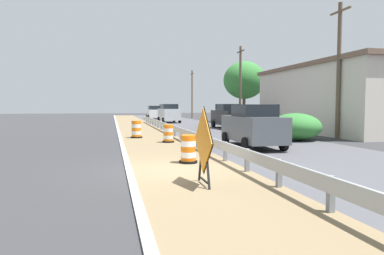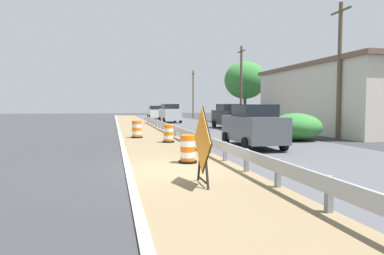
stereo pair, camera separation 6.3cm
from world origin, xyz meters
name	(u,v)px [view 2 (the right image)]	position (x,y,z in m)	size (l,w,h in m)	color
ground_plane	(171,170)	(0.00, 0.00, 0.00)	(160.00, 160.00, 0.00)	#333335
median_dirt_strip	(189,169)	(0.58, 0.00, 0.00)	(3.56, 120.00, 0.01)	#7F6B4C
far_lane_asphalt	(340,163)	(6.02, 0.00, 0.00)	(7.31, 120.00, 0.00)	#4C4C51
curb_near_edge	(128,172)	(-1.30, 0.00, 0.00)	(0.20, 120.00, 0.11)	#ADADA8
guardrail_median	(208,141)	(2.13, 3.30, 0.52)	(0.18, 55.04, 0.71)	#999EA3
warning_sign_diamond	(202,143)	(0.45, -2.15, 1.06)	(0.07, 1.74, 2.01)	black
traffic_barrel_nearest	(188,150)	(0.80, 1.17, 0.44)	(0.65, 0.65, 0.98)	orange
traffic_barrel_close	(168,134)	(1.19, 7.90, 0.43)	(0.66, 0.66, 0.97)	orange
traffic_barrel_mid	(137,130)	(-0.31, 10.93, 0.48)	(0.73, 0.73, 1.07)	orange
car_lead_near_lane	(155,112)	(4.37, 40.43, 0.98)	(2.10, 4.15, 1.96)	silver
car_trailing_near_lane	(229,116)	(8.17, 17.94, 1.07)	(2.13, 4.71, 2.13)	black
car_lead_far_lane	(253,126)	(4.76, 4.79, 1.03)	(2.09, 4.50, 2.05)	#4C5156
car_mid_far_lane	(166,110)	(8.05, 54.46, 1.10)	(2.06, 4.06, 2.21)	black
car_trailing_far_lane	(170,113)	(4.77, 29.35, 1.08)	(2.26, 4.54, 2.17)	silver
roadside_shop_near	(350,99)	(15.89, 12.31, 2.53)	(8.93, 14.13, 5.05)	beige
utility_pole_near	(339,69)	(11.45, 7.64, 4.19)	(0.24, 1.80, 8.08)	brown
utility_pole_mid	(241,85)	(10.68, 21.70, 4.07)	(0.24, 1.80, 7.83)	brown
utility_pole_far	(193,93)	(10.85, 43.31, 3.95)	(0.24, 1.80, 7.59)	brown
bush_roadside	(296,127)	(8.52, 7.38, 0.78)	(2.91, 2.91, 1.57)	#337533
tree_roadside	(245,80)	(13.69, 28.19, 5.00)	(4.95, 4.95, 7.24)	#4C3D2D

